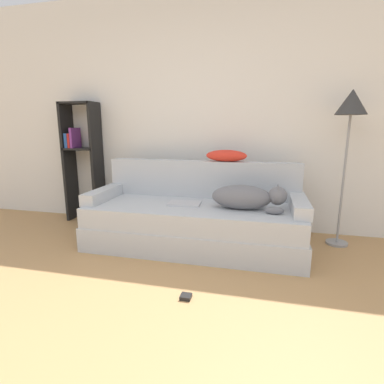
{
  "coord_description": "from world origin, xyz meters",
  "views": [
    {
      "loc": [
        0.76,
        -0.99,
        1.2
      ],
      "look_at": [
        0.1,
        1.74,
        0.59
      ],
      "focal_mm": 28.0,
      "sensor_mm": 36.0,
      "label": 1
    }
  ],
  "objects_px": {
    "throw_pillow": "(226,156)",
    "bookshelf": "(82,155)",
    "laptop": "(184,203)",
    "floor_lamp": "(351,113)",
    "dog": "(247,197)",
    "power_adapter": "(186,297)",
    "couch": "(194,226)"
  },
  "relations": [
    {
      "from": "laptop",
      "to": "floor_lamp",
      "type": "distance_m",
      "value": 1.83
    },
    {
      "from": "dog",
      "to": "bookshelf",
      "type": "bearing_deg",
      "value": 164.16
    },
    {
      "from": "dog",
      "to": "power_adapter",
      "type": "height_order",
      "value": "dog"
    },
    {
      "from": "laptop",
      "to": "bookshelf",
      "type": "height_order",
      "value": "bookshelf"
    },
    {
      "from": "dog",
      "to": "laptop",
      "type": "relative_size",
      "value": 2.07
    },
    {
      "from": "throw_pillow",
      "to": "bookshelf",
      "type": "relative_size",
      "value": 0.29
    },
    {
      "from": "bookshelf",
      "to": "power_adapter",
      "type": "xyz_separation_m",
      "value": [
        1.77,
        -1.52,
        -0.83
      ]
    },
    {
      "from": "floor_lamp",
      "to": "power_adapter",
      "type": "relative_size",
      "value": 20.13
    },
    {
      "from": "couch",
      "to": "dog",
      "type": "height_order",
      "value": "dog"
    },
    {
      "from": "bookshelf",
      "to": "laptop",
      "type": "bearing_deg",
      "value": -20.53
    },
    {
      "from": "power_adapter",
      "to": "throw_pillow",
      "type": "bearing_deg",
      "value": 85.63
    },
    {
      "from": "floor_lamp",
      "to": "power_adapter",
      "type": "xyz_separation_m",
      "value": [
        -1.28,
        -1.36,
        -1.32
      ]
    },
    {
      "from": "throw_pillow",
      "to": "floor_lamp",
      "type": "relative_size",
      "value": 0.28
    },
    {
      "from": "laptop",
      "to": "bookshelf",
      "type": "bearing_deg",
      "value": 155.63
    },
    {
      "from": "dog",
      "to": "power_adapter",
      "type": "bearing_deg",
      "value": -111.3
    },
    {
      "from": "bookshelf",
      "to": "power_adapter",
      "type": "height_order",
      "value": "bookshelf"
    },
    {
      "from": "couch",
      "to": "power_adapter",
      "type": "height_order",
      "value": "couch"
    },
    {
      "from": "couch",
      "to": "throw_pillow",
      "type": "distance_m",
      "value": 0.82
    },
    {
      "from": "power_adapter",
      "to": "couch",
      "type": "bearing_deg",
      "value": 99.72
    },
    {
      "from": "dog",
      "to": "bookshelf",
      "type": "distance_m",
      "value": 2.23
    },
    {
      "from": "laptop",
      "to": "bookshelf",
      "type": "relative_size",
      "value": 0.22
    },
    {
      "from": "dog",
      "to": "floor_lamp",
      "type": "xyz_separation_m",
      "value": [
        0.92,
        0.45,
        0.78
      ]
    },
    {
      "from": "laptop",
      "to": "power_adapter",
      "type": "height_order",
      "value": "laptop"
    },
    {
      "from": "dog",
      "to": "throw_pillow",
      "type": "height_order",
      "value": "throw_pillow"
    },
    {
      "from": "couch",
      "to": "power_adapter",
      "type": "xyz_separation_m",
      "value": [
        0.17,
        -0.96,
        -0.2
      ]
    },
    {
      "from": "couch",
      "to": "throw_pillow",
      "type": "height_order",
      "value": "throw_pillow"
    },
    {
      "from": "dog",
      "to": "floor_lamp",
      "type": "height_order",
      "value": "floor_lamp"
    },
    {
      "from": "dog",
      "to": "bookshelf",
      "type": "xyz_separation_m",
      "value": [
        -2.13,
        0.6,
        0.29
      ]
    },
    {
      "from": "couch",
      "to": "floor_lamp",
      "type": "distance_m",
      "value": 1.87
    },
    {
      "from": "power_adapter",
      "to": "laptop",
      "type": "bearing_deg",
      "value": 105.68
    },
    {
      "from": "throw_pillow",
      "to": "floor_lamp",
      "type": "distance_m",
      "value": 1.26
    },
    {
      "from": "floor_lamp",
      "to": "throw_pillow",
      "type": "bearing_deg",
      "value": -178.09
    }
  ]
}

